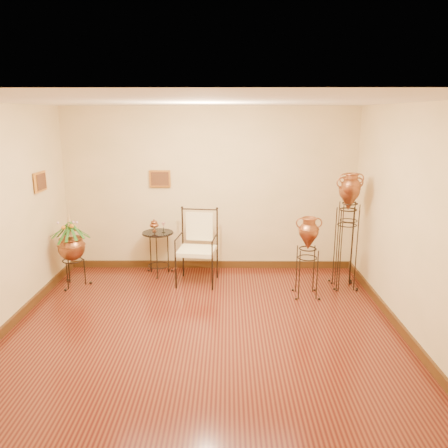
{
  "coord_description": "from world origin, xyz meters",
  "views": [
    {
      "loc": [
        0.31,
        -4.91,
        2.66
      ],
      "look_at": [
        0.25,
        1.3,
        1.1
      ],
      "focal_mm": 35.0,
      "sensor_mm": 36.0,
      "label": 1
    }
  ],
  "objects_px": {
    "planter_urn": "(71,244)",
    "side_table": "(158,252)",
    "amphora_tall": "(348,230)",
    "armchair": "(197,248)",
    "amphora_mid": "(346,232)"
  },
  "relations": [
    {
      "from": "amphora_tall",
      "to": "armchair",
      "type": "height_order",
      "value": "amphora_tall"
    },
    {
      "from": "planter_urn",
      "to": "side_table",
      "type": "height_order",
      "value": "planter_urn"
    },
    {
      "from": "amphora_mid",
      "to": "armchair",
      "type": "bearing_deg",
      "value": 177.62
    },
    {
      "from": "amphora_tall",
      "to": "armchair",
      "type": "xyz_separation_m",
      "value": [
        -2.34,
        0.17,
        -0.34
      ]
    },
    {
      "from": "planter_urn",
      "to": "side_table",
      "type": "xyz_separation_m",
      "value": [
        1.28,
        0.53,
        -0.3
      ]
    },
    {
      "from": "amphora_tall",
      "to": "armchair",
      "type": "relative_size",
      "value": 1.54
    },
    {
      "from": "amphora_tall",
      "to": "side_table",
      "type": "distance_m",
      "value": 3.13
    },
    {
      "from": "planter_urn",
      "to": "armchair",
      "type": "height_order",
      "value": "planter_urn"
    },
    {
      "from": "armchair",
      "to": "side_table",
      "type": "distance_m",
      "value": 0.83
    },
    {
      "from": "planter_urn",
      "to": "side_table",
      "type": "bearing_deg",
      "value": 22.64
    },
    {
      "from": "amphora_tall",
      "to": "side_table",
      "type": "xyz_separation_m",
      "value": [
        -3.02,
        0.58,
        -0.55
      ]
    },
    {
      "from": "planter_urn",
      "to": "amphora_mid",
      "type": "bearing_deg",
      "value": 0.33
    },
    {
      "from": "armchair",
      "to": "amphora_tall",
      "type": "bearing_deg",
      "value": 2.81
    },
    {
      "from": "amphora_tall",
      "to": "armchair",
      "type": "bearing_deg",
      "value": 175.84
    },
    {
      "from": "amphora_mid",
      "to": "armchair",
      "type": "xyz_separation_m",
      "value": [
        -2.34,
        0.1,
        -0.3
      ]
    }
  ]
}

